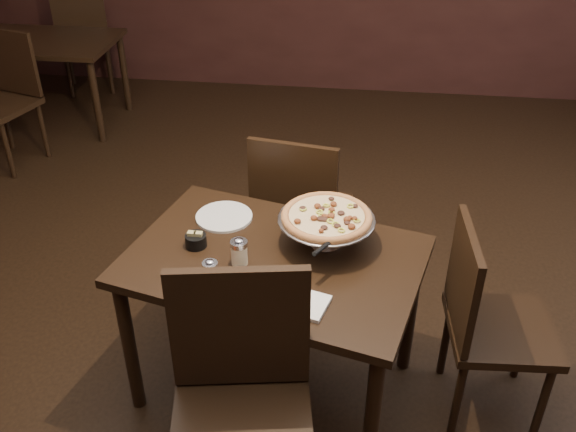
# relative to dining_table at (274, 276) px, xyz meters

# --- Properties ---
(room) EXTENTS (6.04, 7.04, 2.84)m
(room) POSITION_rel_dining_table_xyz_m (0.09, 0.11, 0.78)
(room) COLOR black
(room) RESTS_ON ground
(dining_table) EXTENTS (1.29, 1.01, 0.71)m
(dining_table) POSITION_rel_dining_table_xyz_m (0.00, 0.00, 0.00)
(dining_table) COLOR black
(dining_table) RESTS_ON ground
(background_table) EXTENTS (1.09, 0.73, 0.68)m
(background_table) POSITION_rel_dining_table_xyz_m (-2.17, 2.58, -0.03)
(background_table) COLOR black
(background_table) RESTS_ON ground
(pizza_stand) EXTENTS (0.39, 0.39, 0.16)m
(pizza_stand) POSITION_rel_dining_table_xyz_m (0.19, 0.11, 0.22)
(pizza_stand) COLOR silver
(pizza_stand) RESTS_ON dining_table
(parmesan_shaker) EXTENTS (0.07, 0.07, 0.12)m
(parmesan_shaker) POSITION_rel_dining_table_xyz_m (-0.12, -0.06, 0.15)
(parmesan_shaker) COLOR #F5EABF
(parmesan_shaker) RESTS_ON dining_table
(pepper_flake_shaker) EXTENTS (0.06, 0.06, 0.10)m
(pepper_flake_shaker) POSITION_rel_dining_table_xyz_m (-0.21, -0.18, 0.14)
(pepper_flake_shaker) COLOR #99290D
(pepper_flake_shaker) RESTS_ON dining_table
(packet_caddy) EXTENTS (0.09, 0.09, 0.07)m
(packet_caddy) POSITION_rel_dining_table_xyz_m (-0.32, 0.03, 0.12)
(packet_caddy) COLOR black
(packet_caddy) RESTS_ON dining_table
(napkin_stack) EXTENTS (0.18, 0.18, 0.02)m
(napkin_stack) POSITION_rel_dining_table_xyz_m (0.16, -0.27, 0.10)
(napkin_stack) COLOR white
(napkin_stack) RESTS_ON dining_table
(plate_left) EXTENTS (0.24, 0.24, 0.01)m
(plate_left) POSITION_rel_dining_table_xyz_m (-0.25, 0.25, 0.10)
(plate_left) COLOR silver
(plate_left) RESTS_ON dining_table
(plate_near) EXTENTS (0.23, 0.23, 0.01)m
(plate_near) POSITION_rel_dining_table_xyz_m (0.03, -0.27, 0.10)
(plate_near) COLOR silver
(plate_near) RESTS_ON dining_table
(serving_spatula) EXTENTS (0.15, 0.15, 0.02)m
(serving_spatula) POSITION_rel_dining_table_xyz_m (0.20, -0.09, 0.22)
(serving_spatula) COLOR silver
(serving_spatula) RESTS_ON pizza_stand
(chair_far) EXTENTS (0.50, 0.50, 0.92)m
(chair_far) POSITION_rel_dining_table_xyz_m (0.02, 0.70, -0.11)
(chair_far) COLOR black
(chair_far) RESTS_ON ground
(chair_near) EXTENTS (0.54, 0.54, 1.00)m
(chair_near) POSITION_rel_dining_table_xyz_m (-0.02, -0.59, -0.07)
(chair_near) COLOR black
(chair_near) RESTS_ON ground
(chair_side) EXTENTS (0.44, 0.44, 0.89)m
(chair_side) POSITION_rel_dining_table_xyz_m (0.85, 0.01, -0.13)
(chair_side) COLOR black
(chair_side) RESTS_ON ground
(bg_chair_far) EXTENTS (0.56, 0.56, 0.92)m
(bg_chair_far) POSITION_rel_dining_table_xyz_m (-2.15, 3.25, -0.12)
(bg_chair_far) COLOR black
(bg_chair_far) RESTS_ON ground
(bg_chair_near) EXTENTS (0.53, 0.53, 0.92)m
(bg_chair_near) POSITION_rel_dining_table_xyz_m (-2.18, 1.93, -0.12)
(bg_chair_near) COLOR black
(bg_chair_near) RESTS_ON ground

